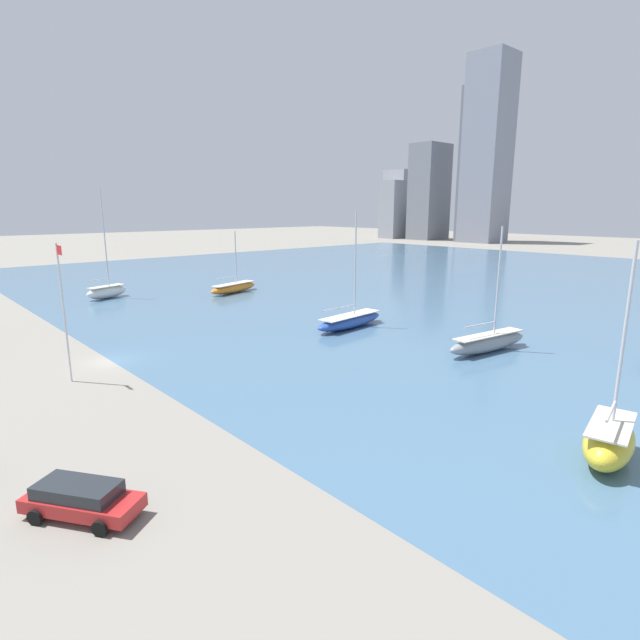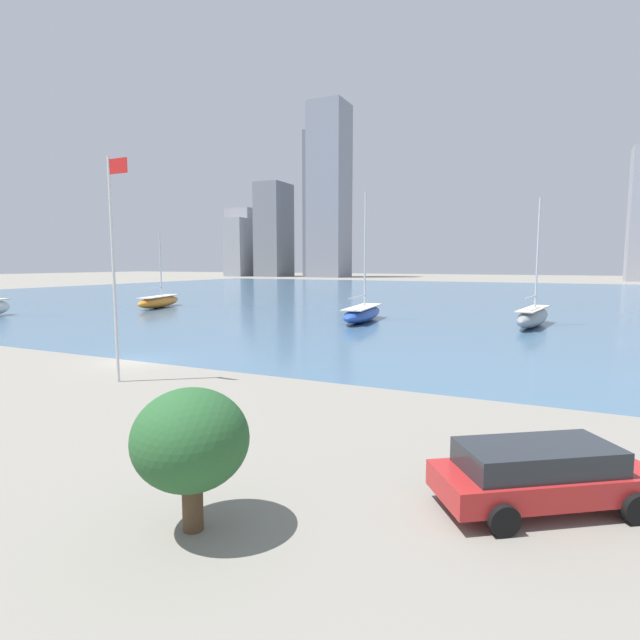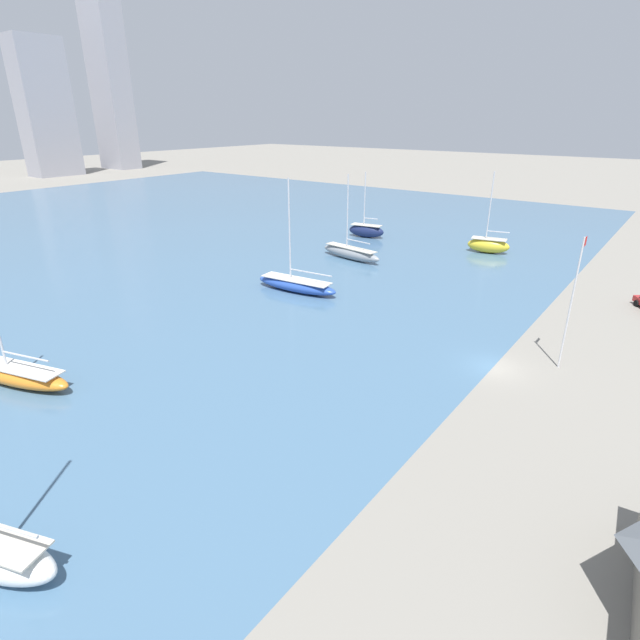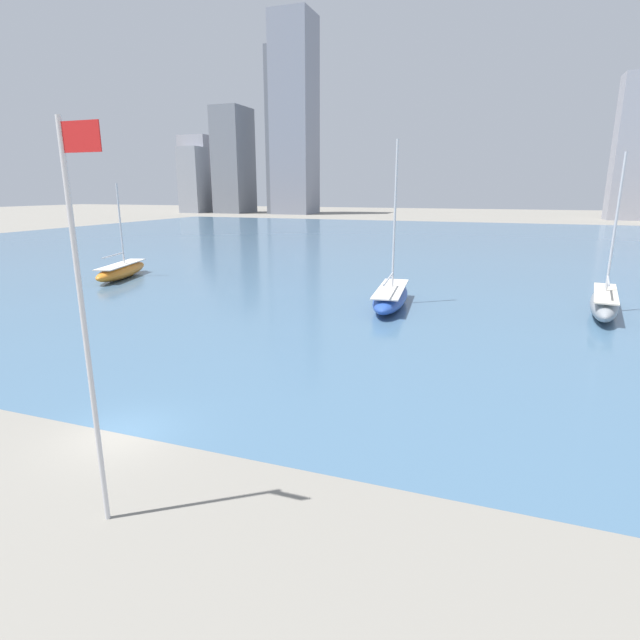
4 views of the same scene
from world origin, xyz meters
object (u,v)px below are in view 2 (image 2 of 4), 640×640
(flag_pole, at_px, (114,262))
(sailboat_gray, at_px, (533,316))
(sailboat_orange, at_px, (159,301))
(sailboat_blue, at_px, (362,313))
(parked_wagon_red, at_px, (542,473))

(flag_pole, distance_m, sailboat_gray, 37.01)
(sailboat_orange, distance_m, sailboat_blue, 30.02)
(sailboat_orange, bearing_deg, parked_wagon_red, -54.55)
(sailboat_orange, relative_size, sailboat_blue, 0.81)
(sailboat_gray, height_order, sailboat_blue, sailboat_blue)
(sailboat_orange, height_order, sailboat_blue, sailboat_blue)
(flag_pole, xyz_separation_m, parked_wagon_red, (19.23, -5.06, -5.05))
(sailboat_orange, height_order, sailboat_gray, sailboat_gray)
(sailboat_gray, xyz_separation_m, parked_wagon_red, (1.68, -37.27, -0.08))
(flag_pole, xyz_separation_m, sailboat_orange, (-28.02, 32.71, -5.08))
(parked_wagon_red, bearing_deg, flag_pole, -139.08)
(sailboat_blue, bearing_deg, sailboat_gray, 4.68)
(flag_pole, relative_size, sailboat_gray, 0.92)
(sailboat_orange, height_order, parked_wagon_red, sailboat_orange)
(flag_pole, distance_m, sailboat_blue, 29.90)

